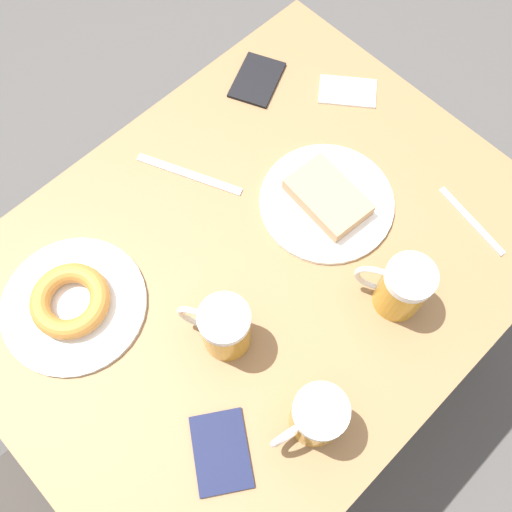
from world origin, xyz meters
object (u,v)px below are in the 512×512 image
object	(u,v)px
napkin_folded	(348,91)
plate_with_donut	(72,303)
passport_far_edge	(221,452)
passport_near_edge	(257,80)
beer_mug_right	(316,417)
knife	(189,174)
plate_with_cake	(327,200)
fork	(471,221)
beer_mug_left	(224,327)
beer_mug_center	(402,287)

from	to	relation	value
napkin_folded	plate_with_donut	bearing A→B (deg)	88.40
passport_far_edge	passport_near_edge	bearing A→B (deg)	-48.51
napkin_folded	beer_mug_right	bearing A→B (deg)	127.45
knife	passport_far_edge	world-z (taller)	passport_far_edge
plate_with_cake	knife	size ratio (longest dim) A/B	1.24
fork	knife	xyz separation A→B (m)	(0.45, 0.32, -0.00)
knife	plate_with_cake	bearing A→B (deg)	-147.56
napkin_folded	fork	world-z (taller)	same
beer_mug_left	beer_mug_center	size ratio (longest dim) A/B	1.00
plate_with_donut	beer_mug_center	world-z (taller)	beer_mug_center
beer_mug_center	passport_near_edge	xyz separation A→B (m)	(0.53, -0.17, -0.06)
beer_mug_left	fork	xyz separation A→B (m)	(-0.16, -0.49, -0.06)
napkin_folded	fork	xyz separation A→B (m)	(-0.37, 0.06, -0.00)
plate_with_cake	passport_near_edge	world-z (taller)	plate_with_cake
napkin_folded	fork	distance (m)	0.38
knife	passport_far_edge	xyz separation A→B (m)	(-0.43, 0.31, 0.00)
beer_mug_center	fork	distance (m)	0.23
plate_with_cake	beer_mug_center	xyz separation A→B (m)	(-0.22, 0.06, 0.05)
plate_with_donut	beer_mug_right	bearing A→B (deg)	-159.84
fork	knife	world-z (taller)	same
plate_with_donut	plate_with_cake	bearing A→B (deg)	-109.82
plate_with_donut	passport_near_edge	world-z (taller)	plate_with_donut
beer_mug_left	passport_far_edge	xyz separation A→B (m)	(-0.13, 0.14, -0.06)
beer_mug_left	beer_mug_right	distance (m)	0.21
fork	passport_far_edge	size ratio (longest dim) A/B	1.11
knife	passport_far_edge	distance (m)	0.53
plate_with_cake	passport_near_edge	xyz separation A→B (m)	(0.31, -0.11, -0.01)
beer_mug_left	knife	world-z (taller)	beer_mug_left
passport_near_edge	passport_far_edge	world-z (taller)	same
beer_mug_center	passport_far_edge	world-z (taller)	beer_mug_center
passport_far_edge	beer_mug_center	bearing A→B (deg)	-93.49
beer_mug_center	passport_far_edge	xyz separation A→B (m)	(0.02, 0.40, -0.06)
plate_with_donut	beer_mug_right	size ratio (longest dim) A/B	2.02
beer_mug_right	knife	world-z (taller)	beer_mug_right
plate_with_cake	napkin_folded	bearing A→B (deg)	-56.28
beer_mug_right	napkin_folded	bearing A→B (deg)	-52.55
napkin_folded	passport_near_edge	xyz separation A→B (m)	(0.16, 0.12, 0.00)
plate_with_cake	knife	xyz separation A→B (m)	(0.23, 0.15, -0.01)
fork	knife	distance (m)	0.55
knife	beer_mug_center	bearing A→B (deg)	-168.45
plate_with_donut	beer_mug_left	xyz separation A→B (m)	(-0.23, -0.16, 0.05)
beer_mug_center	beer_mug_left	bearing A→B (deg)	59.05
plate_with_cake	beer_mug_right	distance (m)	0.42
beer_mug_right	passport_near_edge	size ratio (longest dim) A/B	0.85
beer_mug_right	knife	distance (m)	0.53
beer_mug_right	passport_near_edge	world-z (taller)	beer_mug_right
plate_with_donut	napkin_folded	bearing A→B (deg)	-91.60
beer_mug_left	passport_far_edge	distance (m)	0.20
plate_with_cake	plate_with_donut	bearing A→B (deg)	70.18
knife	passport_near_edge	world-z (taller)	passport_near_edge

